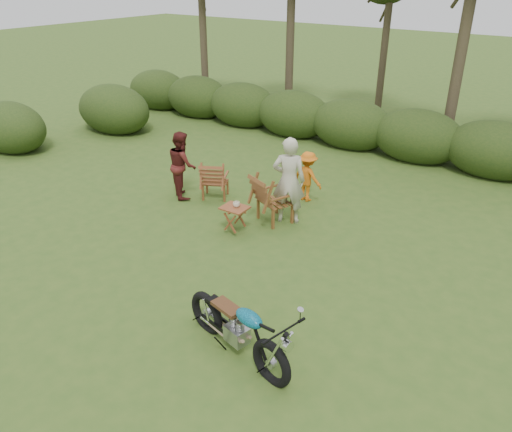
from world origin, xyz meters
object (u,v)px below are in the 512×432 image
Objects in this scene: adult_b at (184,195)px; child at (306,200)px; cup at (236,204)px; motorcycle at (237,352)px; lawn_chair_right at (275,221)px; side_table at (235,219)px; adult_a at (287,221)px; lawn_chair_left at (216,197)px.

child is (2.48, 1.44, 0.00)m from adult_b.
child is (0.39, 2.14, -0.60)m from cup.
motorcycle is 4.08m from lawn_chair_right.
cup is (-2.15, 2.84, 0.60)m from motorcycle.
motorcycle is 5.52m from adult_b.
cup reaches higher than lawn_chair_right.
motorcycle is 3.56m from side_table.
adult_b reaches higher than cup.
adult_a is at bearing 109.31° from child.
side_table is 0.30× the size of adult_a.
side_table is 0.33m from cup.
adult_b is (-2.46, -0.14, 0.00)m from lawn_chair_right.
side_table is at bearing 33.21° from adult_a.
child is at bearing 122.63° from motorcycle.
side_table reaches higher than lawn_chair_right.
adult_a reaches higher than motorcycle.
adult_b is (-4.24, 3.54, 0.00)m from motorcycle.
adult_a is (-1.56, 3.82, 0.00)m from motorcycle.
motorcycle is at bearing -52.23° from side_table.
adult_b is at bearing 153.27° from motorcycle.
adult_a reaches higher than lawn_chair_right.
side_table is at bearing 88.58° from lawn_chair_right.
child reaches higher than lawn_chair_left.
cup is 0.07× the size of adult_a.
motorcycle is 4.13m from adult_a.
cup is 1.30m from adult_a.
adult_b reaches higher than side_table.
side_table is (-2.17, 2.80, 0.28)m from motorcycle.
lawn_chair_right is 0.27m from adult_a.
child is (-0.21, 1.15, 0.00)m from adult_a.
cup is at bearing -161.53° from adult_b.
motorcycle is at bearing -52.80° from cup.
adult_a is at bearing 58.94° from side_table.
adult_a is 1.59× the size of child.
lawn_chair_left is 0.59× the size of adult_b.
adult_a is (0.60, 0.99, -0.60)m from cup.
motorcycle is 5.28m from lawn_chair_left.
lawn_chair_right is 0.90× the size of child.
child is (0.41, 2.18, -0.28)m from side_table.
adult_b is (-2.07, 0.74, -0.28)m from side_table.
motorcycle is 5.28m from child.
child is at bearing 79.73° from cup.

